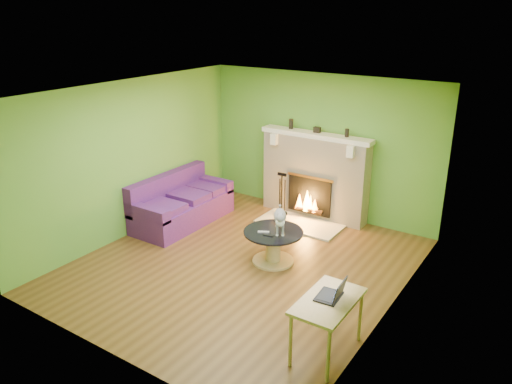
{
  "coord_description": "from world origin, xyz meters",
  "views": [
    {
      "loc": [
        3.87,
        -5.46,
        3.67
      ],
      "look_at": [
        -0.02,
        0.4,
        1.05
      ],
      "focal_mm": 35.0,
      "sensor_mm": 36.0,
      "label": 1
    }
  ],
  "objects_px": {
    "sofa": "(181,204)",
    "coffee_table": "(273,244)",
    "desk": "(328,306)",
    "cat": "(280,219)"
  },
  "relations": [
    {
      "from": "coffee_table",
      "to": "desk",
      "type": "distance_m",
      "value": 2.22
    },
    {
      "from": "sofa",
      "to": "coffee_table",
      "type": "height_order",
      "value": "sofa"
    },
    {
      "from": "desk",
      "to": "cat",
      "type": "height_order",
      "value": "cat"
    },
    {
      "from": "coffee_table",
      "to": "cat",
      "type": "height_order",
      "value": "cat"
    },
    {
      "from": "sofa",
      "to": "cat",
      "type": "bearing_deg",
      "value": -8.12
    },
    {
      "from": "coffee_table",
      "to": "cat",
      "type": "relative_size",
      "value": 1.39
    },
    {
      "from": "sofa",
      "to": "desk",
      "type": "bearing_deg",
      "value": -26.11
    },
    {
      "from": "desk",
      "to": "coffee_table",
      "type": "bearing_deg",
      "value": 137.29
    },
    {
      "from": "sofa",
      "to": "coffee_table",
      "type": "bearing_deg",
      "value": -9.68
    },
    {
      "from": "coffee_table",
      "to": "cat",
      "type": "distance_m",
      "value": 0.43
    }
  ]
}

